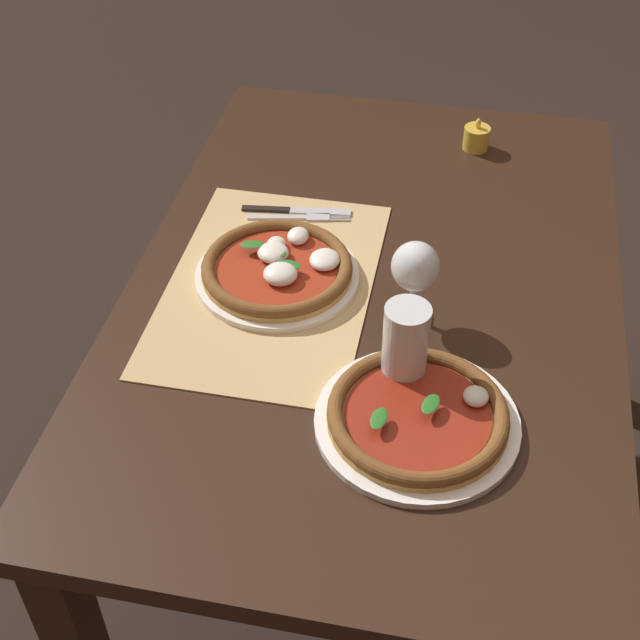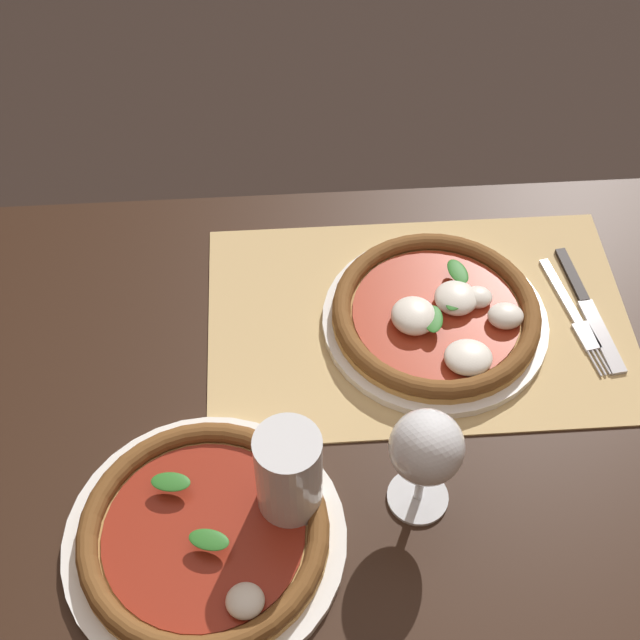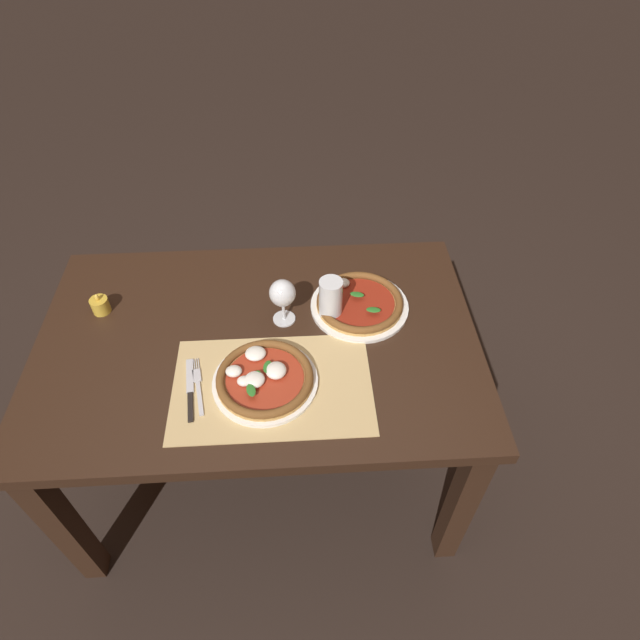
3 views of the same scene
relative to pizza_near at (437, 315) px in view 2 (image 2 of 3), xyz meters
name	(u,v)px [view 2 (image 2 of 3)]	position (x,y,z in m)	size (l,w,h in m)	color
dining_table	(466,480)	(-0.02, 0.17, -0.13)	(1.33, 0.87, 0.74)	black
paper_placemat	(419,320)	(0.02, -0.01, -0.02)	(0.55, 0.36, 0.00)	tan
pizza_near	(437,315)	(0.00, 0.00, 0.00)	(0.29, 0.29, 0.05)	white
pizza_far	(205,536)	(0.30, 0.29, 0.00)	(0.31, 0.31, 0.05)	white
wine_glass	(426,451)	(0.06, 0.25, 0.08)	(0.08, 0.08, 0.16)	silver
pint_glass	(289,479)	(0.20, 0.25, 0.05)	(0.07, 0.07, 0.15)	silver
fork	(575,316)	(-0.18, 0.00, -0.02)	(0.05, 0.20, 0.00)	#B7B7BC
knife	(588,309)	(-0.21, -0.01, -0.02)	(0.04, 0.22, 0.01)	black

